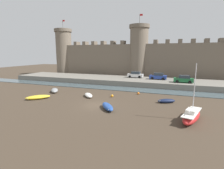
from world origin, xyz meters
TOP-DOWN VIEW (x-y plane):
  - ground_plane at (0.00, 0.00)m, footprint 160.00×160.00m
  - water_channel at (0.00, 12.93)m, footprint 80.00×4.50m
  - quay_road at (0.00, 20.18)m, footprint 65.35×10.00m
  - castle at (-0.00, 29.83)m, footprint 59.33×5.99m
  - rowboat_midflat_centre at (-3.58, 4.04)m, footprint 2.94×3.15m
  - sailboat_foreground_right at (12.89, -1.94)m, footprint 2.95×5.68m
  - rowboat_near_channel_right at (-10.99, -0.25)m, footprint 3.75×3.89m
  - rowboat_midflat_left at (2.21, -1.26)m, footprint 3.22×3.72m
  - rowboat_foreground_centre at (9.75, 4.89)m, footprint 2.98×2.15m
  - rowboat_midflat_right at (-11.82, 5.15)m, footprint 3.14×3.54m
  - mooring_buoy_off_centre at (0.45, 5.37)m, footprint 0.47×0.47m
  - mooring_buoy_near_channel at (4.41, 9.08)m, footprint 0.44×0.44m
  - car_quay_west at (0.82, 22.30)m, footprint 4.12×1.92m
  - car_quay_centre_west at (12.55, 18.06)m, footprint 4.12×1.92m
  - car_quay_centre_east at (6.81, 21.11)m, footprint 4.12×1.92m

SIDE VIEW (x-z plane):
  - ground_plane at x=0.00m, z-range 0.00..0.00m
  - water_channel at x=0.00m, z-range 0.00..0.10m
  - mooring_buoy_near_channel at x=4.41m, z-range 0.00..0.44m
  - mooring_buoy_off_centre at x=0.45m, z-range 0.00..0.47m
  - rowboat_midflat_centre at x=-3.58m, z-range 0.02..0.64m
  - rowboat_foreground_centre at x=9.75m, z-range 0.02..0.66m
  - rowboat_near_channel_right at x=-10.99m, z-range 0.02..0.67m
  - rowboat_midflat_right at x=-11.82m, z-range 0.02..0.76m
  - rowboat_midflat_left at x=2.21m, z-range 0.02..0.77m
  - sailboat_foreground_right at x=12.89m, z-range -2.69..3.97m
  - quay_road at x=0.00m, z-range 0.00..1.33m
  - car_quay_west at x=0.82m, z-range 1.30..2.92m
  - car_quay_centre_west at x=12.55m, z-range 1.30..2.92m
  - car_quay_centre_east at x=6.81m, z-range 1.30..2.92m
  - castle at x=0.00m, z-range -2.86..16.11m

